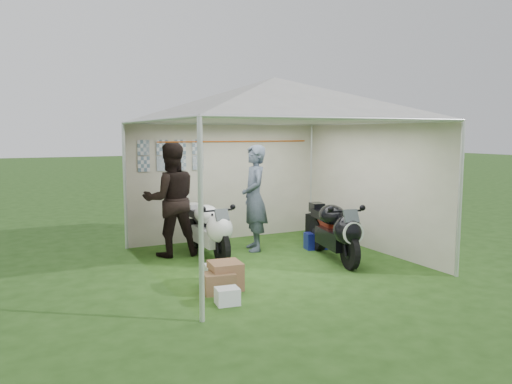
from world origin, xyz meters
TOP-DOWN VIEW (x-y plane):
  - ground at (0.00, 0.00)m, footprint 80.00×80.00m
  - canopy_tent at (-0.00, 0.03)m, footprint 5.66×5.66m
  - motorcycle_white at (-0.85, 0.73)m, footprint 0.42×1.85m
  - motorcycle_black at (0.93, -0.43)m, footprint 0.68×1.91m
  - paddock_stand at (1.11, 0.43)m, footprint 0.44×0.33m
  - person_dark_jacket at (-1.41, 1.12)m, footprint 1.01×0.82m
  - person_blue_jacket at (0.06, 0.85)m, footprint 0.61×0.78m
  - equipment_box at (1.60, 0.93)m, footprint 0.66×0.60m
  - crate_0 at (-1.28, -0.76)m, footprint 0.46×0.39m
  - crate_1 at (-1.30, -1.02)m, footprint 0.46×0.46m
  - crate_2 at (-1.52, -1.61)m, footprint 0.31×0.27m
  - crate_3 at (-1.45, -1.15)m, footprint 0.45×0.35m

SIDE VIEW (x-z plane):
  - ground at x=0.00m, z-range 0.00..0.00m
  - crate_2 at x=-1.52m, z-range 0.00..0.21m
  - crate_0 at x=-1.28m, z-range 0.00..0.27m
  - crate_3 at x=-1.45m, z-range 0.00..0.27m
  - paddock_stand at x=1.11m, z-range 0.00..0.30m
  - crate_1 at x=-1.30m, z-range 0.00..0.37m
  - equipment_box at x=1.60m, z-range 0.00..0.55m
  - motorcycle_white at x=-0.85m, z-range 0.05..0.96m
  - motorcycle_black at x=0.93m, z-range 0.06..1.00m
  - person_blue_jacket at x=0.06m, z-range 0.00..1.90m
  - person_dark_jacket at x=-1.41m, z-range 0.00..1.96m
  - canopy_tent at x=0.00m, z-range 1.08..4.08m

